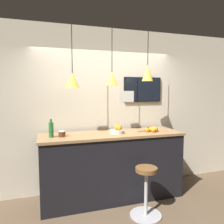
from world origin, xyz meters
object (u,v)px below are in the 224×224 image
(juice_bottle, at_px, (51,130))
(spread_jar, at_px, (62,134))
(mounted_tv, at_px, (142,90))
(bar_stool, at_px, (146,188))
(fruit_bowl, at_px, (117,130))

(juice_bottle, bearing_deg, spread_jar, 0.00)
(juice_bottle, bearing_deg, mounted_tv, 14.50)
(bar_stool, bearing_deg, mounted_tv, 67.99)
(fruit_bowl, xyz_separation_m, mounted_tv, (0.65, 0.43, 0.66))
(spread_jar, height_order, mounted_tv, mounted_tv)
(fruit_bowl, height_order, juice_bottle, juice_bottle)
(bar_stool, distance_m, fruit_bowl, 1.01)
(juice_bottle, relative_size, spread_jar, 2.63)
(bar_stool, bearing_deg, juice_bottle, 153.29)
(juice_bottle, relative_size, mounted_tv, 0.37)
(juice_bottle, distance_m, mounted_tv, 1.85)
(spread_jar, xyz_separation_m, mounted_tv, (1.54, 0.44, 0.67))
(bar_stool, xyz_separation_m, spread_jar, (-1.11, 0.64, 0.73))
(mounted_tv, bearing_deg, bar_stool, -112.01)
(fruit_bowl, relative_size, mounted_tv, 0.30)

